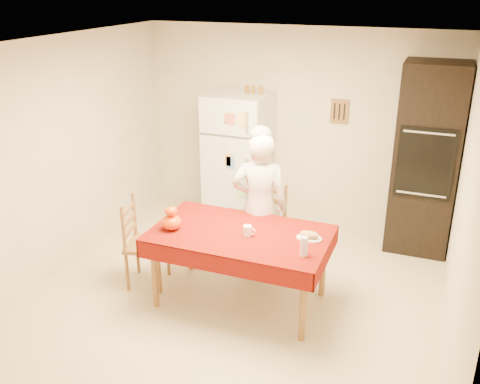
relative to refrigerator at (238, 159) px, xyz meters
The scene contains 17 objects.
floor 2.16m from the refrigerator, 70.93° to the right, with size 4.50×4.50×0.00m, color #C4B78E.
room_shell 2.13m from the refrigerator, 70.89° to the right, with size 4.02×4.52×2.51m.
refrigerator is the anchor object (origin of this frame).
oven_cabinet 2.29m from the refrigerator, ahead, with size 0.70×0.62×2.20m.
dining_table 1.97m from the refrigerator, 68.07° to the right, with size 1.70×1.00×0.76m.
chair_far 1.24m from the refrigerator, 53.60° to the right, with size 0.53×0.52×0.95m.
chair_left 1.93m from the refrigerator, 101.03° to the right, with size 0.49×0.50×0.95m.
seated_woman 1.47m from the refrigerator, 59.90° to the right, with size 0.59×0.39×1.62m, color white.
coffee_mug 2.03m from the refrigerator, 66.21° to the right, with size 0.08×0.08×0.10m, color white.
pumpkin_lower 1.99m from the refrigerator, 87.53° to the right, with size 0.19×0.19×0.15m, color #DD3D05.
pumpkin_upper 2.00m from the refrigerator, 87.53° to the right, with size 0.12×0.12×0.09m, color #E66205.
wine_glass 2.48m from the refrigerator, 55.26° to the right, with size 0.07×0.07×0.18m, color silver.
bread_plate 2.21m from the refrigerator, 51.26° to the right, with size 0.24×0.24×0.02m, color white.
bread_loaf 2.21m from the refrigerator, 51.26° to the right, with size 0.18×0.10×0.06m, color #957849.
spice_jar_left 0.91m from the refrigerator, 27.40° to the left, with size 0.05×0.05×0.10m, color brown.
spice_jar_mid 0.92m from the refrigerator, 15.83° to the left, with size 0.05×0.05×0.10m, color #94611A.
spice_jar_right 0.94m from the refrigerator, 10.17° to the left, with size 0.05×0.05×0.10m, color #915A1A.
Camera 1 is at (1.74, -4.22, 3.02)m, focal length 40.00 mm.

